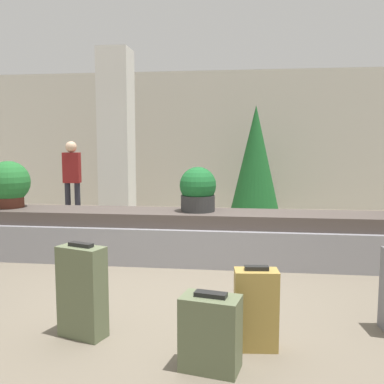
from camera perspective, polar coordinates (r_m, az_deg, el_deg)
ground_plane at (r=4.34m, az=-2.34°, el=-13.84°), size 18.00×18.00×0.00m
back_wall at (r=10.15m, az=3.34°, el=6.94°), size 18.00×0.06×3.20m
carousel at (r=5.57m, az=-0.00°, el=-5.99°), size 8.67×0.85×0.64m
pillar at (r=7.97m, az=-10.02°, el=7.01°), size 0.56×0.56×3.20m
suitcase_0 at (r=3.27m, az=8.52°, el=-15.19°), size 0.33×0.20×0.62m
suitcase_3 at (r=2.99m, az=2.49°, el=-18.23°), size 0.43×0.30×0.53m
suitcase_5 at (r=3.51m, az=-14.43°, el=-12.71°), size 0.41×0.29×0.75m
potted_plant_1 at (r=5.49m, az=0.79°, el=0.25°), size 0.47×0.47×0.57m
potted_plant_2 at (r=6.34m, az=-23.25°, el=0.95°), size 0.57×0.57×0.63m
traveler_1 at (r=8.70m, az=-15.72°, el=2.31°), size 0.33×0.22×1.56m
decorated_tree at (r=8.80m, az=8.45°, el=4.56°), size 0.97×0.97×2.28m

